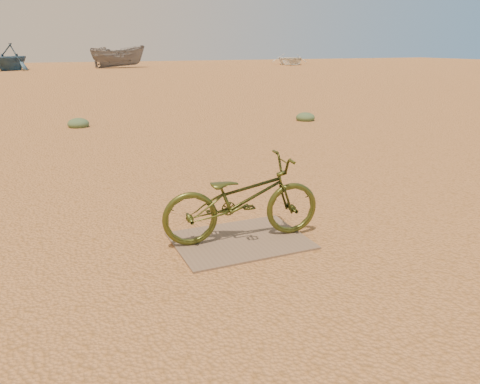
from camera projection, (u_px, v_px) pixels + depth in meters
name	position (u px, v px, depth m)	size (l,w,h in m)	color
ground	(223.00, 254.00, 4.96)	(120.00, 120.00, 0.00)	tan
plywood_board	(240.00, 240.00, 5.28)	(1.46, 1.09, 0.02)	brown
bicycle	(242.00, 199.00, 5.17)	(0.62, 1.79, 0.94)	#3B4519
boat_far_left	(9.00, 57.00, 39.61)	(3.70, 4.28, 2.25)	#345673
boat_mid_right	(118.00, 57.00, 44.08)	(1.99, 5.28, 2.04)	slate
boat_far_right	(290.00, 59.00, 51.07)	(3.95, 5.54, 1.15)	white
kale_a	(79.00, 127.00, 12.59)	(0.57, 0.57, 0.31)	#526949
kale_b	(305.00, 120.00, 13.67)	(0.55, 0.55, 0.30)	#526949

